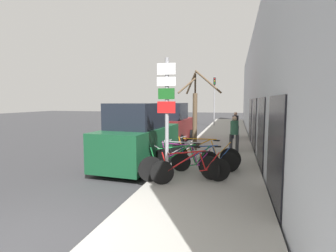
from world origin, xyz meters
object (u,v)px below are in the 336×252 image
object	(u,v)px
signpost	(167,114)
bicycle_0	(191,169)
traffic_light	(214,94)
bicycle_1	(181,164)
pedestrian_far	(235,123)
pedestrian_near	(234,131)
bicycle_4	(186,157)
bicycle_3	(205,160)
street_tree	(195,113)
bicycle_5	(203,154)
parked_car_1	(170,125)
bicycle_2	(184,161)
parked_car_0	(139,138)

from	to	relation	value
signpost	bicycle_0	world-z (taller)	signpost
traffic_light	bicycle_1	bearing A→B (deg)	-88.55
bicycle_0	pedestrian_far	world-z (taller)	pedestrian_far
signpost	pedestrian_far	distance (m)	9.59
signpost	pedestrian_near	distance (m)	5.60
pedestrian_near	signpost	bearing A→B (deg)	79.50
bicycle_4	bicycle_1	bearing A→B (deg)	-160.21
bicycle_3	pedestrian_far	distance (m)	7.94
pedestrian_near	street_tree	bearing A→B (deg)	8.90
bicycle_1	street_tree	xyz separation A→B (m)	(-0.30, 4.60, 1.31)
bicycle_5	street_tree	bearing A→B (deg)	29.87
signpost	bicycle_4	bearing A→B (deg)	83.87
bicycle_0	parked_car_1	bearing A→B (deg)	-5.71
street_tree	parked_car_1	bearing A→B (deg)	124.91
bicycle_1	bicycle_4	bearing A→B (deg)	-29.42
bicycle_1	pedestrian_near	distance (m)	4.88
bicycle_0	bicycle_2	xyz separation A→B (m)	(-0.36, 0.86, 0.02)
bicycle_3	street_tree	xyz separation A→B (m)	(-0.90, 3.69, 1.36)
bicycle_0	traffic_light	xyz separation A→B (m)	(-0.79, 17.38, 2.50)
parked_car_0	parked_car_1	bearing A→B (deg)	96.22
parked_car_1	signpost	bearing A→B (deg)	-75.92
bicycle_3	parked_car_0	world-z (taller)	parked_car_0
bicycle_4	pedestrian_near	distance (m)	3.83
parked_car_0	pedestrian_far	distance (m)	7.94
bicycle_3	traffic_light	distance (m)	16.34
pedestrian_near	parked_car_1	bearing A→B (deg)	-28.10
bicycle_2	bicycle_1	bearing A→B (deg)	-152.80
bicycle_0	pedestrian_far	distance (m)	9.22
signpost	pedestrian_far	world-z (taller)	signpost
signpost	bicycle_1	size ratio (longest dim) A/B	1.58
bicycle_3	parked_car_1	distance (m)	6.94
bicycle_5	pedestrian_far	bearing A→B (deg)	7.27
signpost	pedestrian_far	xyz separation A→B (m)	(1.77, 9.37, -0.99)
pedestrian_far	street_tree	xyz separation A→B (m)	(-1.80, -4.18, 0.80)
pedestrian_near	pedestrian_far	world-z (taller)	pedestrian_far
parked_car_1	traffic_light	size ratio (longest dim) A/B	0.97
bicycle_2	signpost	bearing A→B (deg)	-166.79
traffic_light	signpost	bearing A→B (deg)	-89.49
bicycle_2	pedestrian_near	distance (m)	4.41
bicycle_3	parked_car_0	distance (m)	2.67
pedestrian_near	street_tree	size ratio (longest dim) A/B	0.43
street_tree	signpost	bearing A→B (deg)	-89.73
street_tree	traffic_light	bearing A→B (deg)	90.61
bicycle_2	pedestrian_near	xyz separation A→B (m)	(1.46, 4.13, 0.51)
bicycle_4	bicycle_5	xyz separation A→B (m)	(0.52, 0.50, 0.03)
bicycle_2	street_tree	size ratio (longest dim) A/B	0.63
street_tree	bicycle_5	bearing A→B (deg)	-75.87
pedestrian_far	traffic_light	world-z (taller)	traffic_light
parked_car_1	pedestrian_far	distance (m)	3.95
signpost	bicycle_2	world-z (taller)	signpost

